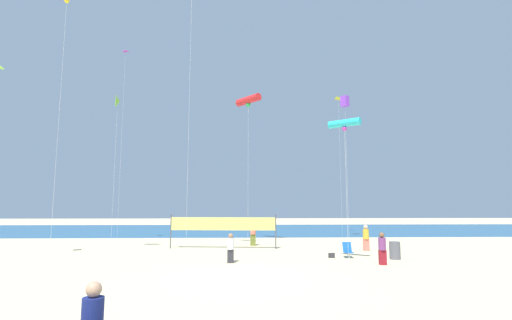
{
  "coord_description": "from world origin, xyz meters",
  "views": [
    {
      "loc": [
        0.26,
        -15.58,
        3.19
      ],
      "look_at": [
        1.11,
        10.88,
        6.39
      ],
      "focal_mm": 25.06,
      "sensor_mm": 36.0,
      "label": 1
    }
  ],
  "objects_px": {
    "folding_beach_chair": "(348,250)",
    "kite_cyan_tube": "(344,124)",
    "kite_violet_box": "(345,102)",
    "kite_red_tube": "(248,100)",
    "beachgoer_white_shirt": "(231,247)",
    "beach_handbag": "(332,255)",
    "trash_barrel": "(395,250)",
    "volleyball_net": "(223,225)",
    "beachgoer_coral_shirt": "(253,232)",
    "beachgoer_plum_shirt": "(382,247)",
    "kite_magenta_diamond": "(125,58)",
    "beachgoer_mustard_shirt": "(366,237)",
    "kite_lime_delta": "(118,102)",
    "kite_yellow_diamond": "(339,100)"
  },
  "relations": [
    {
      "from": "beachgoer_white_shirt",
      "to": "kite_violet_box",
      "type": "height_order",
      "value": "kite_violet_box"
    },
    {
      "from": "kite_lime_delta",
      "to": "trash_barrel",
      "type": "bearing_deg",
      "value": -25.59
    },
    {
      "from": "beach_handbag",
      "to": "kite_red_tube",
      "type": "bearing_deg",
      "value": 124.39
    },
    {
      "from": "beachgoer_white_shirt",
      "to": "kite_yellow_diamond",
      "type": "distance_m",
      "value": 22.27
    },
    {
      "from": "beachgoer_coral_shirt",
      "to": "beach_handbag",
      "type": "relative_size",
      "value": 5.29
    },
    {
      "from": "beachgoer_mustard_shirt",
      "to": "beachgoer_white_shirt",
      "type": "bearing_deg",
      "value": -164.81
    },
    {
      "from": "trash_barrel",
      "to": "kite_red_tube",
      "type": "height_order",
      "value": "kite_red_tube"
    },
    {
      "from": "kite_lime_delta",
      "to": "kite_magenta_diamond",
      "type": "bearing_deg",
      "value": 102.79
    },
    {
      "from": "beachgoer_coral_shirt",
      "to": "kite_yellow_diamond",
      "type": "relative_size",
      "value": 0.13
    },
    {
      "from": "beachgoer_coral_shirt",
      "to": "beach_handbag",
      "type": "distance_m",
      "value": 7.68
    },
    {
      "from": "kite_red_tube",
      "to": "kite_cyan_tube",
      "type": "bearing_deg",
      "value": -62.86
    },
    {
      "from": "beachgoer_coral_shirt",
      "to": "volleyball_net",
      "type": "relative_size",
      "value": 0.25
    },
    {
      "from": "trash_barrel",
      "to": "kite_yellow_diamond",
      "type": "xyz_separation_m",
      "value": [
        0.87,
        14.22,
        13.06
      ]
    },
    {
      "from": "beachgoer_white_shirt",
      "to": "folding_beach_chair",
      "type": "xyz_separation_m",
      "value": [
        6.83,
        1.64,
        -0.37
      ]
    },
    {
      "from": "kite_magenta_diamond",
      "to": "kite_cyan_tube",
      "type": "relative_size",
      "value": 2.37
    },
    {
      "from": "kite_violet_box",
      "to": "kite_cyan_tube",
      "type": "relative_size",
      "value": 1.66
    },
    {
      "from": "trash_barrel",
      "to": "kite_lime_delta",
      "type": "relative_size",
      "value": 0.08
    },
    {
      "from": "volleyball_net",
      "to": "kite_violet_box",
      "type": "distance_m",
      "value": 15.66
    },
    {
      "from": "beachgoer_mustard_shirt",
      "to": "beachgoer_white_shirt",
      "type": "xyz_separation_m",
      "value": [
        -8.95,
        -4.59,
        -0.09
      ]
    },
    {
      "from": "beachgoer_plum_shirt",
      "to": "beach_handbag",
      "type": "xyz_separation_m",
      "value": [
        -2.08,
        2.45,
        -0.75
      ]
    },
    {
      "from": "kite_cyan_tube",
      "to": "volleyball_net",
      "type": "bearing_deg",
      "value": 133.53
    },
    {
      "from": "beachgoer_coral_shirt",
      "to": "beachgoer_white_shirt",
      "type": "bearing_deg",
      "value": 123.94
    },
    {
      "from": "beachgoer_plum_shirt",
      "to": "beachgoer_white_shirt",
      "type": "xyz_separation_m",
      "value": [
        -7.94,
        0.87,
        -0.05
      ]
    },
    {
      "from": "volleyball_net",
      "to": "beach_handbag",
      "type": "xyz_separation_m",
      "value": [
        6.63,
        -4.43,
        -1.49
      ]
    },
    {
      "from": "folding_beach_chair",
      "to": "kite_cyan_tube",
      "type": "xyz_separation_m",
      "value": [
        -0.78,
        -2.82,
        6.93
      ]
    },
    {
      "from": "kite_red_tube",
      "to": "folding_beach_chair",
      "type": "bearing_deg",
      "value": -50.27
    },
    {
      "from": "beach_handbag",
      "to": "kite_lime_delta",
      "type": "height_order",
      "value": "kite_lime_delta"
    },
    {
      "from": "beachgoer_plum_shirt",
      "to": "kite_violet_box",
      "type": "relative_size",
      "value": 0.13
    },
    {
      "from": "folding_beach_chair",
      "to": "kite_red_tube",
      "type": "bearing_deg",
      "value": 171.47
    },
    {
      "from": "folding_beach_chair",
      "to": "beachgoer_white_shirt",
      "type": "bearing_deg",
      "value": -124.72
    },
    {
      "from": "trash_barrel",
      "to": "kite_magenta_diamond",
      "type": "distance_m",
      "value": 29.43
    },
    {
      "from": "beachgoer_white_shirt",
      "to": "kite_red_tube",
      "type": "relative_size",
      "value": 0.13
    },
    {
      "from": "beachgoer_mustard_shirt",
      "to": "trash_barrel",
      "type": "height_order",
      "value": "beachgoer_mustard_shirt"
    },
    {
      "from": "volleyball_net",
      "to": "kite_cyan_tube",
      "type": "height_order",
      "value": "kite_cyan_tube"
    },
    {
      "from": "folding_beach_chair",
      "to": "kite_cyan_tube",
      "type": "distance_m",
      "value": 7.53
    },
    {
      "from": "kite_red_tube",
      "to": "kite_yellow_diamond",
      "type": "height_order",
      "value": "kite_yellow_diamond"
    },
    {
      "from": "beach_handbag",
      "to": "kite_cyan_tube",
      "type": "distance_m",
      "value": 7.77
    },
    {
      "from": "beachgoer_plum_shirt",
      "to": "folding_beach_chair",
      "type": "bearing_deg",
      "value": 14.23
    },
    {
      "from": "beachgoer_white_shirt",
      "to": "beach_handbag",
      "type": "xyz_separation_m",
      "value": [
        5.85,
        1.58,
        -0.7
      ]
    },
    {
      "from": "kite_red_tube",
      "to": "beachgoer_white_shirt",
      "type": "bearing_deg",
      "value": -96.7
    },
    {
      "from": "kite_red_tube",
      "to": "kite_cyan_tube",
      "type": "height_order",
      "value": "kite_red_tube"
    },
    {
      "from": "beach_handbag",
      "to": "kite_yellow_diamond",
      "type": "relative_size",
      "value": 0.03
    },
    {
      "from": "beachgoer_white_shirt",
      "to": "kite_red_tube",
      "type": "distance_m",
      "value": 13.78
    },
    {
      "from": "beachgoer_mustard_shirt",
      "to": "kite_lime_delta",
      "type": "height_order",
      "value": "kite_lime_delta"
    },
    {
      "from": "volleyball_net",
      "to": "kite_lime_delta",
      "type": "bearing_deg",
      "value": 155.49
    },
    {
      "from": "kite_magenta_diamond",
      "to": "beachgoer_coral_shirt",
      "type": "bearing_deg",
      "value": -26.99
    },
    {
      "from": "folding_beach_chair",
      "to": "beach_handbag",
      "type": "relative_size",
      "value": 2.54
    },
    {
      "from": "kite_violet_box",
      "to": "kite_red_tube",
      "type": "bearing_deg",
      "value": -164.56
    },
    {
      "from": "kite_cyan_tube",
      "to": "kite_yellow_diamond",
      "type": "xyz_separation_m",
      "value": [
        4.18,
        16.34,
        6.15
      ]
    },
    {
      "from": "beachgoer_plum_shirt",
      "to": "beachgoer_coral_shirt",
      "type": "bearing_deg",
      "value": 27.66
    }
  ]
}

